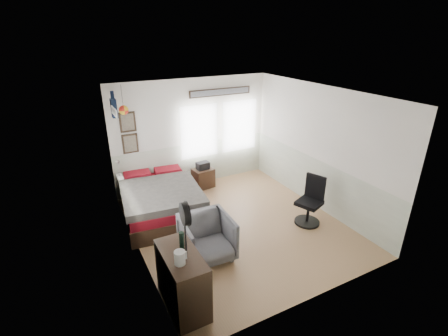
{
  "coord_description": "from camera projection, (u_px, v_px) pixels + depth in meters",
  "views": [
    {
      "loc": [
        -2.88,
        -4.94,
        3.72
      ],
      "look_at": [
        -0.1,
        0.4,
        1.15
      ],
      "focal_mm": 26.0,
      "sensor_mm": 36.0,
      "label": 1
    }
  ],
  "objects": [
    {
      "name": "ground_plane",
      "position": [
        237.0,
        225.0,
        6.71
      ],
      "size": [
        4.0,
        4.5,
        0.01
      ],
      "primitive_type": "cube",
      "color": "tan"
    },
    {
      "name": "room_shell",
      "position": [
        230.0,
        149.0,
        6.2
      ],
      "size": [
        4.02,
        4.52,
        2.71
      ],
      "color": "silver",
      "rests_on": "ground_plane"
    },
    {
      "name": "wall_decor",
      "position": [
        150.0,
        111.0,
        7.01
      ],
      "size": [
        3.55,
        1.32,
        1.44
      ],
      "color": "#3E2C1D",
      "rests_on": "room_shell"
    },
    {
      "name": "bed",
      "position": [
        161.0,
        201.0,
        6.97
      ],
      "size": [
        1.75,
        2.32,
        0.69
      ],
      "rotation": [
        0.0,
        0.0,
        -0.12
      ],
      "color": "#35261A",
      "rests_on": "ground_plane"
    },
    {
      "name": "dresser",
      "position": [
        182.0,
        280.0,
        4.6
      ],
      "size": [
        0.48,
        1.0,
        0.9
      ],
      "primitive_type": "cube",
      "color": "#35261A",
      "rests_on": "ground_plane"
    },
    {
      "name": "armchair",
      "position": [
        207.0,
        238.0,
        5.63
      ],
      "size": [
        0.88,
        0.9,
        0.79
      ],
      "primitive_type": "imported",
      "rotation": [
        0.0,
        0.0,
        -0.05
      ],
      "color": "slate",
      "rests_on": "ground_plane"
    },
    {
      "name": "nightstand",
      "position": [
        203.0,
        178.0,
        8.25
      ],
      "size": [
        0.54,
        0.45,
        0.49
      ],
      "primitive_type": "cube",
      "rotation": [
        0.0,
        0.0,
        0.12
      ],
      "color": "#35261A",
      "rests_on": "ground_plane"
    },
    {
      "name": "task_chair",
      "position": [
        310.0,
        204.0,
        6.65
      ],
      "size": [
        0.59,
        0.59,
        1.03
      ],
      "rotation": [
        0.0,
        0.0,
        0.37
      ],
      "color": "black",
      "rests_on": "ground_plane"
    },
    {
      "name": "kettle",
      "position": [
        180.0,
        258.0,
        4.21
      ],
      "size": [
        0.17,
        0.15,
        0.19
      ],
      "rotation": [
        0.0,
        0.0,
        -0.36
      ],
      "color": "silver",
      "rests_on": "dresser"
    },
    {
      "name": "bottle",
      "position": [
        182.0,
        241.0,
        4.46
      ],
      "size": [
        0.07,
        0.07,
        0.29
      ],
      "primitive_type": "cylinder",
      "color": "black",
      "rests_on": "dresser"
    },
    {
      "name": "stand_fan",
      "position": [
        185.0,
        215.0,
        4.18
      ],
      "size": [
        0.11,
        0.33,
        0.8
      ],
      "rotation": [
        0.0,
        0.0,
        -0.1
      ],
      "color": "black",
      "rests_on": "dresser"
    },
    {
      "name": "black_bag",
      "position": [
        203.0,
        166.0,
        8.12
      ],
      "size": [
        0.33,
        0.24,
        0.18
      ],
      "primitive_type": "cube",
      "rotation": [
        0.0,
        0.0,
        0.12
      ],
      "color": "black",
      "rests_on": "nightstand"
    }
  ]
}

